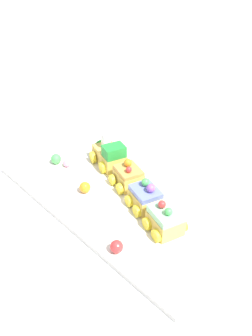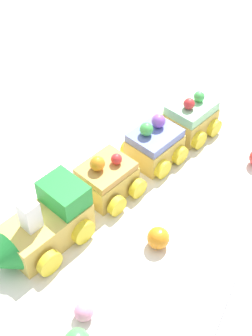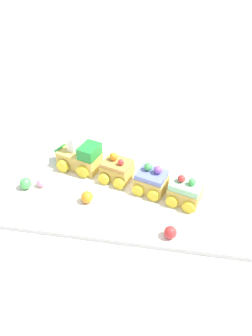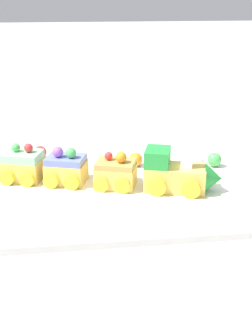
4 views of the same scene
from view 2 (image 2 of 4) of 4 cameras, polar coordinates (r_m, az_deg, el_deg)
ground_plane at (r=0.66m, az=-1.85°, el=-2.84°), size 10.00×10.00×0.00m
display_board at (r=0.65m, az=-1.86°, el=-2.49°), size 0.60×0.40×0.01m
cake_train_locomotive at (r=0.57m, az=-10.27°, el=-7.21°), size 0.14×0.10×0.08m
cake_car_caramel at (r=0.62m, az=-2.08°, el=-1.45°), size 0.09×0.09×0.07m
cake_car_blueberry at (r=0.67m, az=3.48°, el=2.81°), size 0.09×0.09×0.07m
cake_car_mint at (r=0.72m, az=7.86°, el=6.04°), size 0.09×0.09×0.07m
gumball_pink at (r=0.53m, az=-5.17°, el=-17.04°), size 0.02×0.02×0.02m
gumball_orange at (r=0.58m, az=3.96°, el=-8.50°), size 0.03×0.03×0.03m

